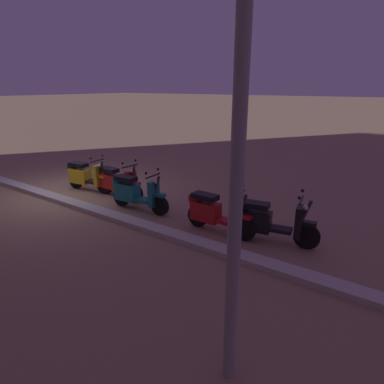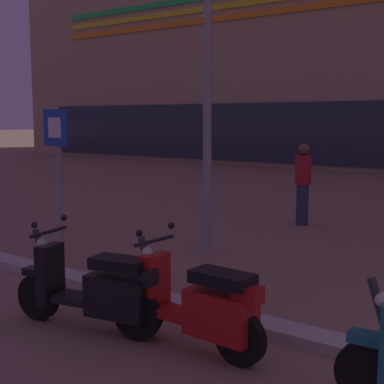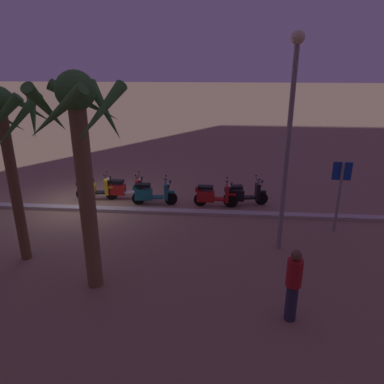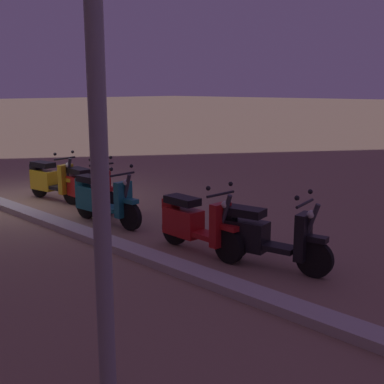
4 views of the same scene
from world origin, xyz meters
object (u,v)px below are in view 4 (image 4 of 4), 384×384
at_px(scooter_red_mid_front, 87,187).
at_px(scooter_black_gap_after_mid, 262,236).
at_px(scooter_teal_tail_end, 102,199).
at_px(scooter_red_far_back, 194,223).
at_px(scooter_yellow_last_in_row, 51,180).

bearing_deg(scooter_red_mid_front, scooter_black_gap_after_mid, 177.12).
bearing_deg(scooter_black_gap_after_mid, scooter_teal_tail_end, 3.74).
height_order(scooter_teal_tail_end, scooter_red_mid_front, same).
xyz_separation_m(scooter_black_gap_after_mid, scooter_red_far_back, (1.17, 0.22, 0.00)).
distance_m(scooter_red_far_back, scooter_teal_tail_end, 2.46).
xyz_separation_m(scooter_teal_tail_end, scooter_red_mid_front, (1.22, -0.48, -0.02)).
height_order(scooter_black_gap_after_mid, scooter_teal_tail_end, same).
relative_size(scooter_teal_tail_end, scooter_red_mid_front, 0.99).
height_order(scooter_teal_tail_end, scooter_yellow_last_in_row, same).
height_order(scooter_black_gap_after_mid, scooter_red_mid_front, same).
distance_m(scooter_black_gap_after_mid, scooter_yellow_last_in_row, 6.09).
xyz_separation_m(scooter_red_mid_front, scooter_yellow_last_in_row, (1.24, 0.15, 0.01)).
distance_m(scooter_black_gap_after_mid, scooter_red_far_back, 1.19).
bearing_deg(scooter_red_mid_front, scooter_teal_tail_end, 158.45).
height_order(scooter_black_gap_after_mid, scooter_red_far_back, same).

